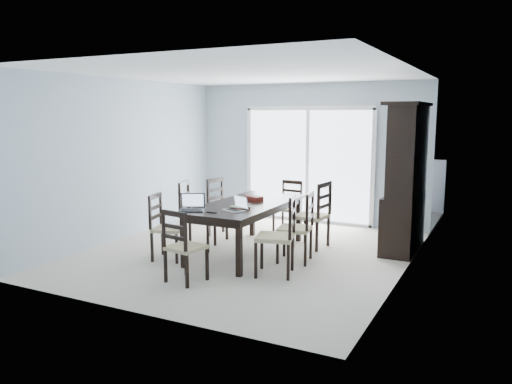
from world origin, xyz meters
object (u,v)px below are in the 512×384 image
Objects in this scene: china_hutch at (406,179)px; chair_end_far at (290,201)px; chair_left_near at (163,219)px; laptop_dark at (192,207)px; chair_left_far at (220,201)px; game_box at (254,198)px; chair_left_mid at (192,208)px; chair_right_far at (317,208)px; laptop_silver at (234,207)px; hot_tub at (310,189)px; chair_end_near at (181,239)px; cell_phone at (212,212)px; chair_right_mid at (302,219)px; dining_table at (247,208)px; chair_right_near at (283,226)px.

china_hutch reaches higher than chair_end_far.
laptop_dark is (0.54, -0.07, 0.24)m from chair_left_near.
game_box is (0.92, -0.56, 0.20)m from chair_left_far.
chair_right_far is at bearing 100.71° from chair_left_mid.
chair_left_far is 0.94× the size of chair_right_far.
laptop_silver reaches higher than game_box.
hot_tub is (0.60, 2.67, -0.13)m from chair_left_far.
hot_tub is (-1.15, 2.72, -0.16)m from chair_right_far.
chair_left_far is 1.74m from laptop_dark.
chair_end_near reaches higher than chair_end_far.
china_hutch is 5.56× the size of laptop_dark.
chair_left_far reaches higher than chair_end_near.
laptop_dark is 0.31m from cell_phone.
chair_right_mid is 0.79m from chair_right_far.
chair_right_mid is at bearing -3.37° from dining_table.
dining_table is 0.89m from chair_right_mid.
chair_right_near is 0.59× the size of hot_tub.
hot_tub is (-0.32, 3.23, -0.32)m from game_box.
chair_right_near reaches higher than dining_table.
laptop_silver is 0.84m from game_box.
chair_right_mid is 1.51m from laptop_dark.
chair_end_far is (0.90, 1.68, -0.09)m from chair_left_mid.
chair_end_far is at bearing 144.14° from chair_left_near.
hot_tub reaches higher than dining_table.
cell_phone is at bearing -23.53° from laptop_dark.
laptop_dark reaches higher than laptop_silver.
hot_tub is at bearing 29.12° from chair_right_far.
chair_right_far is 1.82m from cell_phone.
chair_right_far reaches higher than laptop_dark.
chair_left_mid is at bearing 97.97° from laptop_dark.
chair_right_near is at bearing 50.24° from chair_end_near.
dining_table is 0.85m from cell_phone.
china_hutch is 1.85× the size of chair_left_mid.
chair_left_far reaches higher than cell_phone.
chair_right_near reaches higher than chair_right_far.
chair_left_mid is 1.07× the size of chair_left_far.
chair_left_mid is at bearing 138.74° from cell_phone.
china_hutch is 7.78× the size of game_box.
dining_table is 1.55m from chair_end_near.
laptop_dark is (-1.26, -0.16, 0.17)m from chair_right_near.
chair_end_far is 1.94m from hot_tub.
hot_tub is at bearing 175.61° from chair_left_far.
chair_left_far is at bearing 166.16° from chair_left_near.
dining_table is 1.93× the size of chair_right_mid.
chair_end_far is (0.03, 1.55, -0.13)m from dining_table.
game_box is at bearing 90.22° from dining_table.
laptop_silver is (0.13, -0.61, 0.13)m from dining_table.
laptop_dark is at bearing 122.39° from chair_end_near.
chair_right_far is 0.98m from game_box.
chair_right_near is 1.01× the size of chair_right_far.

